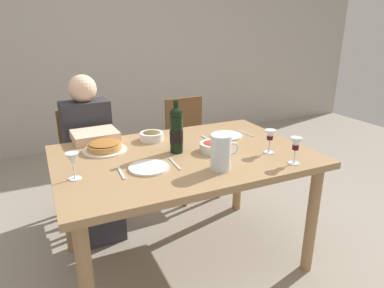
{
  "coord_description": "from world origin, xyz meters",
  "views": [
    {
      "loc": [
        -0.76,
        -1.75,
        1.5
      ],
      "look_at": [
        0.04,
        -0.03,
        0.82
      ],
      "focal_mm": 31.85,
      "sensor_mm": 36.0,
      "label": 1
    }
  ],
  "objects_px": {
    "wine_glass_centre": "(270,136)",
    "water_pitcher": "(221,154)",
    "wine_bottle": "(176,130)",
    "dinner_plate_left_setting": "(227,135)",
    "chair_left": "(87,157)",
    "dinner_plate_right_setting": "(149,168)",
    "baked_tart": "(104,147)",
    "wine_glass_left_diner": "(73,160)",
    "chair_right": "(189,141)",
    "olive_bowl": "(152,136)",
    "wine_glass_right_diner": "(296,145)",
    "salad_bowl": "(214,146)",
    "diner_left": "(92,152)",
    "dining_table": "(184,168)"
  },
  "relations": [
    {
      "from": "wine_glass_left_diner",
      "to": "wine_glass_right_diner",
      "type": "height_order",
      "value": "wine_glass_right_diner"
    },
    {
      "from": "water_pitcher",
      "to": "chair_right",
      "type": "relative_size",
      "value": 0.22
    },
    {
      "from": "olive_bowl",
      "to": "chair_right",
      "type": "distance_m",
      "value": 0.85
    },
    {
      "from": "wine_bottle",
      "to": "wine_glass_right_diner",
      "type": "height_order",
      "value": "wine_bottle"
    },
    {
      "from": "wine_bottle",
      "to": "baked_tart",
      "type": "bearing_deg",
      "value": 152.28
    },
    {
      "from": "salad_bowl",
      "to": "wine_glass_centre",
      "type": "height_order",
      "value": "wine_glass_centre"
    },
    {
      "from": "wine_bottle",
      "to": "diner_left",
      "type": "xyz_separation_m",
      "value": [
        -0.41,
        0.61,
        -0.28
      ]
    },
    {
      "from": "olive_bowl",
      "to": "dinner_plate_right_setting",
      "type": "height_order",
      "value": "olive_bowl"
    },
    {
      "from": "dinner_plate_right_setting",
      "to": "water_pitcher",
      "type": "bearing_deg",
      "value": -26.11
    },
    {
      "from": "dinner_plate_left_setting",
      "to": "diner_left",
      "type": "bearing_deg",
      "value": 150.87
    },
    {
      "from": "baked_tart",
      "to": "chair_left",
      "type": "xyz_separation_m",
      "value": [
        -0.03,
        0.64,
        -0.29
      ]
    },
    {
      "from": "wine_glass_left_diner",
      "to": "dinner_plate_left_setting",
      "type": "bearing_deg",
      "value": 14.59
    },
    {
      "from": "baked_tart",
      "to": "wine_glass_left_diner",
      "type": "height_order",
      "value": "wine_glass_left_diner"
    },
    {
      "from": "salad_bowl",
      "to": "wine_glass_centre",
      "type": "bearing_deg",
      "value": -28.95
    },
    {
      "from": "baked_tart",
      "to": "dining_table",
      "type": "bearing_deg",
      "value": -30.32
    },
    {
      "from": "diner_left",
      "to": "wine_glass_left_diner",
      "type": "bearing_deg",
      "value": 72.33
    },
    {
      "from": "wine_bottle",
      "to": "wine_glass_centre",
      "type": "height_order",
      "value": "wine_bottle"
    },
    {
      "from": "dining_table",
      "to": "diner_left",
      "type": "xyz_separation_m",
      "value": [
        -0.44,
        0.65,
        -0.05
      ]
    },
    {
      "from": "salad_bowl",
      "to": "dining_table",
      "type": "bearing_deg",
      "value": 167.22
    },
    {
      "from": "wine_glass_left_diner",
      "to": "water_pitcher",
      "type": "bearing_deg",
      "value": -15.75
    },
    {
      "from": "dinner_plate_left_setting",
      "to": "dinner_plate_right_setting",
      "type": "xyz_separation_m",
      "value": [
        -0.66,
        -0.31,
        0.0
      ]
    },
    {
      "from": "olive_bowl",
      "to": "chair_right",
      "type": "relative_size",
      "value": 0.18
    },
    {
      "from": "dinner_plate_right_setting",
      "to": "diner_left",
      "type": "relative_size",
      "value": 0.19
    },
    {
      "from": "wine_glass_centre",
      "to": "dinner_plate_right_setting",
      "type": "bearing_deg",
      "value": 174.19
    },
    {
      "from": "water_pitcher",
      "to": "wine_glass_centre",
      "type": "height_order",
      "value": "water_pitcher"
    },
    {
      "from": "baked_tart",
      "to": "dinner_plate_right_setting",
      "type": "distance_m",
      "value": 0.41
    },
    {
      "from": "dinner_plate_left_setting",
      "to": "chair_left",
      "type": "bearing_deg",
      "value": 140.44
    },
    {
      "from": "salad_bowl",
      "to": "dinner_plate_left_setting",
      "type": "height_order",
      "value": "salad_bowl"
    },
    {
      "from": "chair_left",
      "to": "diner_left",
      "type": "relative_size",
      "value": 0.75
    },
    {
      "from": "wine_glass_right_diner",
      "to": "chair_right",
      "type": "distance_m",
      "value": 1.36
    },
    {
      "from": "wine_glass_left_diner",
      "to": "baked_tart",
      "type": "bearing_deg",
      "value": 57.41
    },
    {
      "from": "wine_bottle",
      "to": "wine_glass_centre",
      "type": "distance_m",
      "value": 0.56
    },
    {
      "from": "water_pitcher",
      "to": "wine_glass_centre",
      "type": "distance_m",
      "value": 0.4
    },
    {
      "from": "diner_left",
      "to": "wine_bottle",
      "type": "bearing_deg",
      "value": 121.26
    },
    {
      "from": "wine_glass_right_diner",
      "to": "dinner_plate_right_setting",
      "type": "distance_m",
      "value": 0.81
    },
    {
      "from": "dinner_plate_left_setting",
      "to": "wine_glass_left_diner",
      "type": "bearing_deg",
      "value": -165.41
    },
    {
      "from": "wine_glass_centre",
      "to": "dinner_plate_right_setting",
      "type": "distance_m",
      "value": 0.74
    },
    {
      "from": "water_pitcher",
      "to": "salad_bowl",
      "type": "bearing_deg",
      "value": 69.33
    },
    {
      "from": "wine_bottle",
      "to": "water_pitcher",
      "type": "relative_size",
      "value": 1.66
    },
    {
      "from": "wine_bottle",
      "to": "chair_left",
      "type": "bearing_deg",
      "value": 116.71
    },
    {
      "from": "diner_left",
      "to": "chair_right",
      "type": "distance_m",
      "value": 0.93
    },
    {
      "from": "wine_glass_left_diner",
      "to": "chair_right",
      "type": "height_order",
      "value": "wine_glass_left_diner"
    },
    {
      "from": "water_pitcher",
      "to": "chair_right",
      "type": "bearing_deg",
      "value": 73.23
    },
    {
      "from": "wine_glass_right_diner",
      "to": "chair_left",
      "type": "bearing_deg",
      "value": 126.43
    },
    {
      "from": "wine_glass_centre",
      "to": "diner_left",
      "type": "height_order",
      "value": "diner_left"
    },
    {
      "from": "olive_bowl",
      "to": "dinner_plate_left_setting",
      "type": "relative_size",
      "value": 0.73
    },
    {
      "from": "water_pitcher",
      "to": "baked_tart",
      "type": "bearing_deg",
      "value": 132.92
    },
    {
      "from": "wine_bottle",
      "to": "chair_right",
      "type": "height_order",
      "value": "wine_bottle"
    },
    {
      "from": "wine_glass_centre",
      "to": "water_pitcher",
      "type": "bearing_deg",
      "value": -166.3
    },
    {
      "from": "wine_bottle",
      "to": "chair_left",
      "type": "xyz_separation_m",
      "value": [
        -0.42,
        0.84,
        -0.4
      ]
    }
  ]
}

